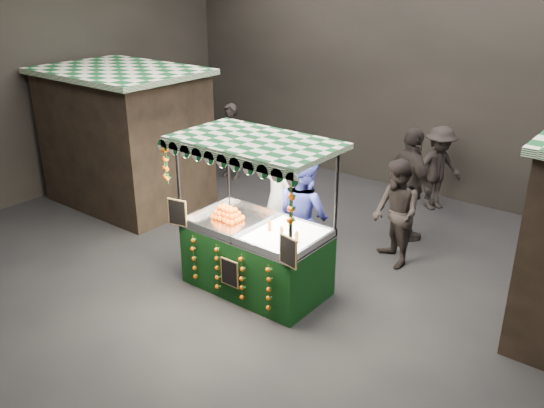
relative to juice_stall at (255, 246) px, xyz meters
The scene contains 11 objects.
ground 0.75m from the juice_stall, 24.42° to the left, with size 12.00×12.00×0.00m, color black.
market_hall 2.71m from the juice_stall, 24.42° to the left, with size 12.10×10.10×5.05m.
neighbour_stall_left 4.33m from the juice_stall, 164.87° to the left, with size 3.00×2.20×2.60m.
juice_stall is the anchor object (origin of this frame).
vendor_grey 1.06m from the juice_stall, 108.02° to the left, with size 0.86×0.70×2.05m.
vendor_blue 0.93m from the juice_stall, 77.65° to the left, with size 1.04×0.91×1.81m.
shopper_0 4.83m from the juice_stall, 135.80° to the left, with size 0.62×0.43×1.64m.
shopper_1 2.26m from the juice_stall, 58.16° to the left, with size 1.04×1.01×1.69m.
shopper_2 3.05m from the juice_stall, 71.69° to the left, with size 1.21×1.01×1.94m.
shopper_3 4.53m from the juice_stall, 79.81° to the left, with size 1.02×1.21×1.62m.
shopper_4 5.28m from the juice_stall, 143.37° to the left, with size 0.89×0.67×1.65m.
Camera 1 is at (4.36, -5.67, 4.32)m, focal length 37.86 mm.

